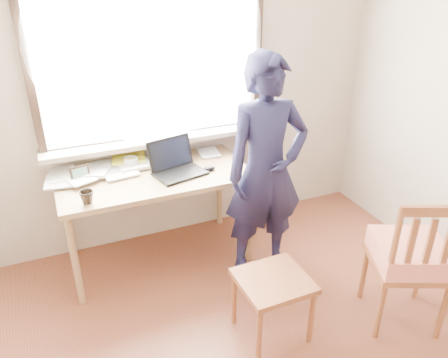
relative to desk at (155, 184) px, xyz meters
name	(u,v)px	position (x,y,z in m)	size (l,w,h in m)	color
room_shell	(298,114)	(0.32, -1.43, 0.95)	(3.52, 4.02, 2.61)	#B3A490
desk	(155,184)	(0.00, 0.00, 0.00)	(1.44, 0.72, 0.77)	olive
laptop	(176,165)	(0.17, -0.03, 0.14)	(0.43, 0.38, 0.25)	black
mug_white	(131,162)	(-0.13, 0.19, 0.12)	(0.11, 0.11, 0.09)	white
mug_dark	(87,197)	(-0.52, -0.26, 0.12)	(0.09, 0.09, 0.09)	black
mouse	(209,168)	(0.42, -0.10, 0.10)	(0.09, 0.06, 0.04)	black
desk_clutter	(107,168)	(-0.31, 0.20, 0.10)	(0.83, 0.48, 0.05)	#2F479A
book_a	(99,170)	(-0.38, 0.21, 0.09)	(0.21, 0.29, 0.03)	white
book_b	(199,154)	(0.45, 0.22, 0.09)	(0.16, 0.22, 0.02)	white
picture_frame	(80,174)	(-0.52, 0.10, 0.13)	(0.14, 0.04, 0.11)	black
work_chair	(273,287)	(0.46, -1.09, -0.32)	(0.44, 0.42, 0.44)	brown
side_chair	(410,256)	(1.32, -1.32, -0.17)	(0.60, 0.59, 1.00)	brown
person	(266,171)	(0.73, -0.44, 0.16)	(0.62, 0.41, 1.71)	black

